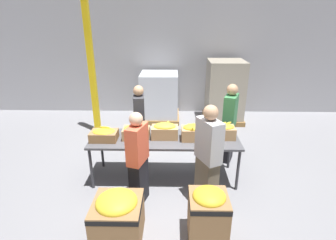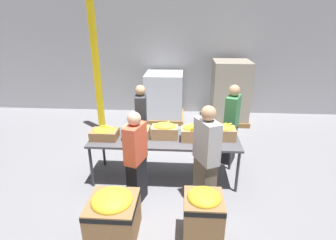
# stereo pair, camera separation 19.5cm
# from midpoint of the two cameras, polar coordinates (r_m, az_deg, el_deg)

# --- Properties ---
(ground_plane) EXTENTS (30.00, 30.00, 0.00)m
(ground_plane) POSITION_cam_midpoint_polar(r_m,az_deg,el_deg) (5.11, -1.78, -12.28)
(ground_plane) COLOR gray
(wall_back) EXTENTS (16.00, 0.08, 4.00)m
(wall_back) POSITION_cam_midpoint_polar(r_m,az_deg,el_deg) (8.09, -0.62, 15.53)
(wall_back) COLOR #A8A8AD
(wall_back) RESTS_ON ground_plane
(sorting_table) EXTENTS (2.66, 0.84, 0.82)m
(sorting_table) POSITION_cam_midpoint_polar(r_m,az_deg,el_deg) (4.73, -1.89, -4.56)
(sorting_table) COLOR #4C4C51
(sorting_table) RESTS_ON ground_plane
(banana_box_0) EXTENTS (0.47, 0.33, 0.22)m
(banana_box_0) POSITION_cam_midpoint_polar(r_m,az_deg,el_deg) (4.76, -14.92, -3.09)
(banana_box_0) COLOR olive
(banana_box_0) RESTS_ON sorting_table
(banana_box_1) EXTENTS (0.47, 0.32, 0.25)m
(banana_box_1) POSITION_cam_midpoint_polar(r_m,az_deg,el_deg) (4.71, -8.13, -2.57)
(banana_box_1) COLOR tan
(banana_box_1) RESTS_ON sorting_table
(banana_box_2) EXTENTS (0.47, 0.28, 0.30)m
(banana_box_2) POSITION_cam_midpoint_polar(r_m,az_deg,el_deg) (4.67, -1.91, -2.28)
(banana_box_2) COLOR tan
(banana_box_2) RESTS_ON sorting_table
(banana_box_3) EXTENTS (0.47, 0.31, 0.30)m
(banana_box_3) POSITION_cam_midpoint_polar(r_m,az_deg,el_deg) (4.62, 4.65, -2.59)
(banana_box_3) COLOR tan
(banana_box_3) RESTS_ON sorting_table
(banana_box_4) EXTENTS (0.43, 0.33, 0.28)m
(banana_box_4) POSITION_cam_midpoint_polar(r_m,az_deg,el_deg) (4.76, 10.67, -2.31)
(banana_box_4) COLOR tan
(banana_box_4) RESTS_ON sorting_table
(volunteer_0) EXTENTS (0.37, 0.49, 1.65)m
(volunteer_0) POSITION_cam_midpoint_polar(r_m,az_deg,el_deg) (5.44, 12.19, -0.87)
(volunteer_0) COLOR black
(volunteer_0) RESTS_ON ground_plane
(volunteer_1) EXTENTS (0.32, 0.46, 1.55)m
(volunteer_1) POSITION_cam_midpoint_polar(r_m,az_deg,el_deg) (4.17, -7.90, -8.53)
(volunteer_1) COLOR black
(volunteer_1) RESTS_ON ground_plane
(volunteer_2) EXTENTS (0.26, 0.44, 1.58)m
(volunteer_2) POSITION_cam_midpoint_polar(r_m,az_deg,el_deg) (5.50, -7.19, -0.61)
(volunteer_2) COLOR #6B604C
(volunteer_2) RESTS_ON ground_plane
(volunteer_3) EXTENTS (0.40, 0.50, 1.68)m
(volunteer_3) POSITION_cam_midpoint_polar(r_m,az_deg,el_deg) (4.09, 7.32, -8.13)
(volunteer_3) COLOR #6B604C
(volunteer_3) RESTS_ON ground_plane
(donation_bin_0) EXTENTS (0.65, 0.65, 0.69)m
(donation_bin_0) POSITION_cam_midpoint_polar(r_m,az_deg,el_deg) (3.82, -12.42, -19.57)
(donation_bin_0) COLOR olive
(donation_bin_0) RESTS_ON ground_plane
(donation_bin_1) EXTENTS (0.51, 0.51, 0.78)m
(donation_bin_1) POSITION_cam_midpoint_polar(r_m,az_deg,el_deg) (3.72, 7.14, -19.52)
(donation_bin_1) COLOR olive
(donation_bin_1) RESTS_ON ground_plane
(support_pillar) EXTENTS (0.14, 0.14, 4.00)m
(support_pillar) POSITION_cam_midpoint_polar(r_m,az_deg,el_deg) (6.77, -17.40, 13.41)
(support_pillar) COLOR yellow
(support_pillar) RESTS_ON ground_plane
(pallet_stack_0) EXTENTS (1.15, 1.15, 1.37)m
(pallet_stack_0) POSITION_cam_midpoint_polar(r_m,az_deg,el_deg) (7.67, -2.61, 5.05)
(pallet_stack_0) COLOR olive
(pallet_stack_0) RESTS_ON ground_plane
(pallet_stack_1) EXTENTS (1.07, 1.07, 1.74)m
(pallet_stack_1) POSITION_cam_midpoint_polar(r_m,az_deg,el_deg) (7.64, 11.50, 6.02)
(pallet_stack_1) COLOR olive
(pallet_stack_1) RESTS_ON ground_plane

